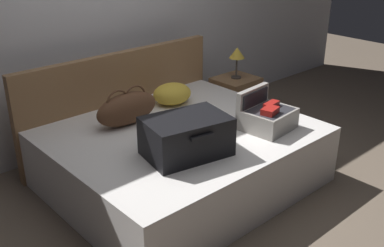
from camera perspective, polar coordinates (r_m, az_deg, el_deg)
ground_plane at (r=3.71m, az=2.87°, el=-9.75°), size 12.00×12.00×0.00m
back_wall at (r=4.47m, az=-12.26°, el=13.65°), size 8.00×0.10×2.60m
bed at (r=3.83m, az=-1.28°, el=-4.20°), size 2.03×1.69×0.50m
headboard at (r=4.39m, az=-8.92°, el=2.60°), size 2.07×0.08×0.97m
hard_case_large at (r=3.28m, az=-0.71°, el=-1.59°), size 0.66×0.51×0.29m
hard_case_medium at (r=3.77m, az=9.33°, el=0.92°), size 0.42×0.40×0.31m
duffel_bag at (r=3.82m, az=-8.11°, el=1.88°), size 0.58×0.22×0.32m
pillow_near_headboard at (r=4.24m, az=-2.50°, el=3.73°), size 0.41×0.36×0.20m
nightstand at (r=5.04m, az=5.41°, el=2.90°), size 0.44×0.40×0.52m
table_lamp at (r=4.89m, az=5.64°, el=8.59°), size 0.17×0.17×0.33m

